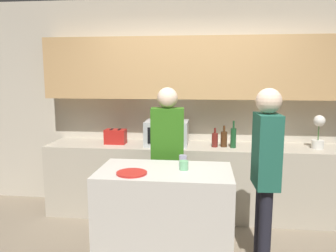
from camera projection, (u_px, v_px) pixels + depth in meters
The scene contains 14 objects.
back_wall at pixel (194, 91), 4.19m from camera, with size 6.40×0.40×2.70m.
back_counter at pixel (192, 180), 4.10m from camera, with size 3.60×0.62×0.89m.
kitchen_island at pixel (165, 219), 2.94m from camera, with size 1.18×0.65×0.92m.
microwave at pixel (167, 133), 4.03m from camera, with size 0.52×0.39×0.30m.
toaster at pixel (115, 137), 4.11m from camera, with size 0.26×0.16×0.18m.
potted_plant at pixel (319, 132), 3.82m from camera, with size 0.14×0.14×0.40m.
bottle_0 at pixel (215, 140), 3.92m from camera, with size 0.07×0.07×0.23m.
bottle_1 at pixel (224, 139), 3.93m from camera, with size 0.08×0.08×0.26m.
bottle_2 at pixel (233, 137), 3.87m from camera, with size 0.07×0.07×0.32m.
plate_on_island at pixel (132, 173), 2.75m from camera, with size 0.26×0.26×0.01m.
cup_0 at pixel (184, 165), 2.86m from camera, with size 0.08×0.08×0.08m.
cup_1 at pixel (183, 160), 3.01m from camera, with size 0.07×0.07×0.09m.
person_left at pixel (167, 150), 3.45m from camera, with size 0.35×0.21×1.62m.
person_center at pixel (266, 166), 2.80m from camera, with size 0.21×0.35×1.64m.
Camera 1 is at (0.15, -2.56, 1.75)m, focal length 35.00 mm.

